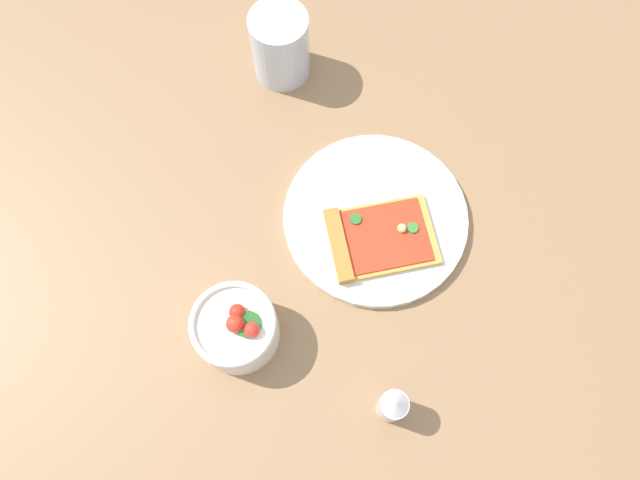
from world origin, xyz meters
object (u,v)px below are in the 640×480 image
object	(u,v)px
pizza_slice_main	(374,239)
soda_glass	(281,47)
plate	(375,218)
pepper_shaker	(393,406)
salad_bowl	(236,328)

from	to	relation	value
pizza_slice_main	soda_glass	world-z (taller)	soda_glass
plate	pizza_slice_main	distance (m)	0.04
pepper_shaker	salad_bowl	bearing A→B (deg)	124.68
plate	soda_glass	xyz separation A→B (m)	(0.01, 0.28, 0.04)
plate	pepper_shaker	size ratio (longest dim) A/B	3.38
pizza_slice_main	pepper_shaker	xyz separation A→B (m)	(-0.09, -0.19, 0.02)
pizza_slice_main	salad_bowl	xyz separation A→B (m)	(-0.21, -0.02, 0.02)
plate	soda_glass	bearing A→B (deg)	88.90
salad_bowl	pepper_shaker	distance (m)	0.21
salad_bowl	pepper_shaker	size ratio (longest dim) A/B	1.42
salad_bowl	pepper_shaker	bearing A→B (deg)	-55.32
plate	pepper_shaker	xyz separation A→B (m)	(-0.11, -0.22, 0.03)
plate	salad_bowl	world-z (taller)	salad_bowl
pizza_slice_main	pepper_shaker	bearing A→B (deg)	-115.69
plate	soda_glass	distance (m)	0.28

